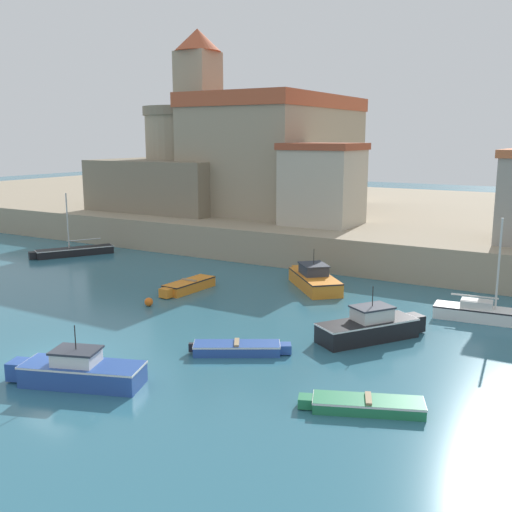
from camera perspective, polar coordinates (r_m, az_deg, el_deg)
ground_plane at (r=25.89m, az=-18.40°, el=-9.35°), size 200.00×200.00×0.00m
quay_seawall at (r=59.01m, az=12.09°, el=3.56°), size 120.00×40.00×2.36m
sailboat_black_0 at (r=47.43m, az=-16.99°, el=0.46°), size 3.83×5.80×4.76m
dinghy_green_1 at (r=20.60m, az=10.33°, el=-13.72°), size 4.14×2.43×0.48m
dinghy_orange_2 at (r=35.26m, az=-6.49°, el=-2.81°), size 1.35×4.28×0.67m
dinghy_blue_3 at (r=25.19m, az=-1.63°, el=-8.73°), size 3.91×2.81×0.53m
motorboat_black_4 at (r=27.25m, az=10.85°, el=-6.64°), size 3.91×5.07×2.42m
motorboat_orange_5 at (r=35.86m, az=5.51°, el=-2.18°), size 4.96×5.16×2.35m
motorboat_blue_7 at (r=23.06m, az=-16.54°, el=-10.44°), size 5.17×2.97×2.24m
sailboat_white_8 at (r=31.43m, az=21.25°, el=-5.10°), size 5.60×1.80×5.11m
mooring_buoy at (r=32.47m, az=-10.18°, el=-4.32°), size 0.46×0.46×0.46m
church at (r=55.51m, az=1.29°, el=10.16°), size 14.41×17.10×16.06m
fortress at (r=56.79m, az=-6.98°, el=7.78°), size 12.79×12.79×9.19m
harbor_shed_near_wharf at (r=45.26m, az=6.37°, el=6.85°), size 5.54×5.00×6.05m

